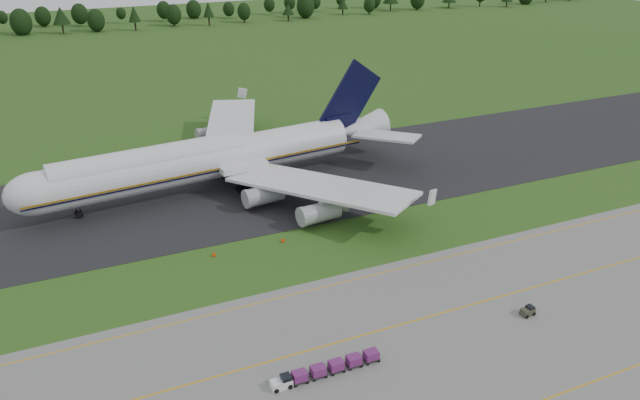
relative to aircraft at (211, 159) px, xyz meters
name	(u,v)px	position (x,y,z in m)	size (l,w,h in m)	color
ground	(323,249)	(9.34, -30.26, -6.07)	(600.00, 600.00, 0.00)	#284D17
apron	(448,386)	(9.34, -64.26, -6.04)	(300.00, 52.00, 0.06)	slate
taxiway	(263,184)	(9.34, -2.26, -6.03)	(300.00, 40.00, 0.08)	black
apron_markings	(415,349)	(9.34, -57.24, -6.00)	(300.00, 30.20, 0.01)	orange
tree_line	(143,15)	(19.21, 190.43, -0.15)	(525.51, 23.24, 11.49)	black
aircraft	(211,159)	(0.00, 0.00, 0.00)	(75.89, 73.28, 21.24)	silver
baggage_train	(325,369)	(-2.37, -56.92, -5.28)	(13.28, 1.41, 1.36)	white
utility_cart	(528,312)	(26.54, -57.14, -5.52)	(1.89, 1.26, 0.99)	#353726
edge_markers	(249,248)	(-1.15, -25.55, -5.79)	(11.78, 0.30, 0.60)	#EA3B07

